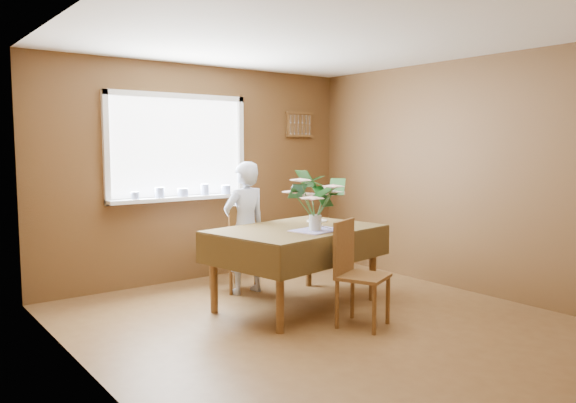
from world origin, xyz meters
TOP-DOWN VIEW (x-y plane):
  - floor at (0.00, 0.00)m, footprint 4.50×4.50m
  - ceiling at (0.00, 0.00)m, footprint 4.50×4.50m
  - wall_back at (0.00, 2.25)m, footprint 4.00×0.00m
  - wall_left at (-2.00, 0.00)m, footprint 0.00×4.50m
  - wall_right at (2.00, 0.00)m, footprint 0.00×4.50m
  - window_assembly at (-0.29, 2.20)m, footprint 1.72×0.20m
  - spoon_rack at (1.45, 2.22)m, footprint 0.44×0.05m
  - dining_table at (0.15, 0.61)m, footprint 1.77×1.36m
  - chair_far at (0.01, 1.47)m, footprint 0.45×0.45m
  - chair_near at (0.21, -0.14)m, footprint 0.52×0.52m
  - seated_woman at (0.02, 1.34)m, footprint 0.53×0.37m
  - flower_bouquet at (0.18, 0.36)m, footprint 0.60×0.60m
  - side_plate at (0.60, 0.84)m, footprint 0.23×0.23m
  - table_knife at (0.35, 0.40)m, footprint 0.06×0.22m

SIDE VIEW (x-z plane):
  - floor at x=0.00m, z-range 0.00..0.00m
  - chair_near at x=0.21m, z-range 0.04..0.97m
  - chair_far at x=0.01m, z-range 0.04..0.99m
  - dining_table at x=0.15m, z-range 0.29..1.08m
  - seated_woman at x=0.02m, z-range 0.00..1.41m
  - side_plate at x=0.60m, z-range 0.78..0.79m
  - table_knife at x=0.35m, z-range 0.79..0.79m
  - flower_bouquet at x=0.18m, z-range 0.86..1.37m
  - wall_back at x=0.00m, z-range -0.75..3.25m
  - wall_left at x=-2.00m, z-range -1.00..3.50m
  - wall_right at x=2.00m, z-range -1.00..3.50m
  - window_assembly at x=-0.29m, z-range 0.74..1.96m
  - spoon_rack at x=1.45m, z-range 1.69..2.02m
  - ceiling at x=0.00m, z-range 2.50..2.50m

